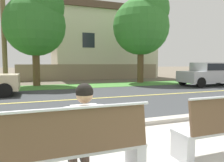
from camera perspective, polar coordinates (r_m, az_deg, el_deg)
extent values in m
plane|color=#665B4C|center=(10.43, -10.88, -3.58)|extent=(140.00, 140.00, 0.00)
cube|color=#ADA89E|center=(5.05, 0.22, -11.82)|extent=(44.00, 0.30, 0.11)
cube|color=#383A3D|center=(8.97, -9.26, -4.88)|extent=(52.00, 8.00, 0.01)
cube|color=#E0CC4C|center=(8.97, -9.26, -4.85)|extent=(48.00, 0.14, 0.01)
cube|color=#478438|center=(14.01, -13.40, -1.47)|extent=(48.00, 2.80, 0.02)
cube|color=silver|center=(3.18, 6.16, -18.89)|extent=(0.14, 0.40, 0.45)
cube|color=silver|center=(2.83, -11.98, -17.61)|extent=(2.03, 0.44, 0.05)
cube|color=brown|center=(2.55, -11.42, -13.31)|extent=(1.95, 0.12, 0.52)
cylinder|color=silver|center=(2.47, -11.49, -7.20)|extent=(2.03, 0.04, 0.04)
cube|color=silver|center=(3.59, 18.19, -16.28)|extent=(0.14, 0.40, 0.45)
cylinder|color=#47382D|center=(3.00, -9.77, -14.54)|extent=(0.15, 0.42, 0.15)
cylinder|color=#47382D|center=(3.04, -6.33, -14.26)|extent=(0.15, 0.42, 0.15)
cylinder|color=#47382D|center=(3.28, -10.35, -18.34)|extent=(0.12, 0.12, 0.43)
cylinder|color=#47382D|center=(3.31, -7.13, -18.05)|extent=(0.12, 0.12, 0.43)
cube|color=black|center=(3.46, -7.43, -20.31)|extent=(0.09, 0.24, 0.07)
cube|color=silver|center=(2.78, -7.22, -11.75)|extent=(0.34, 0.20, 0.52)
cylinder|color=silver|center=(2.75, -11.77, -11.54)|extent=(0.09, 0.09, 0.46)
cylinder|color=silver|center=(2.85, -3.03, -10.90)|extent=(0.09, 0.09, 0.46)
sphere|color=tan|center=(2.70, -7.36, -3.75)|extent=(0.21, 0.21, 0.21)
sphere|color=black|center=(2.70, -7.36, -2.91)|extent=(0.22, 0.22, 0.22)
cube|color=#B2B5BC|center=(15.80, 24.81, 1.14)|extent=(4.30, 1.76, 0.72)
cube|color=#B2B5BC|center=(15.78, 24.89, 3.39)|extent=(2.24, 1.58, 0.60)
cube|color=black|center=(15.78, 24.89, 3.46)|extent=(2.15, 1.62, 0.43)
cylinder|color=black|center=(17.56, 26.50, 0.42)|extent=(0.64, 0.18, 0.64)
cylinder|color=black|center=(14.11, 22.62, -0.39)|extent=(0.64, 0.18, 0.64)
cylinder|color=black|center=(15.37, 18.34, 0.13)|extent=(0.64, 0.18, 0.64)
cylinder|color=black|center=(10.37, -26.71, -2.27)|extent=(0.64, 0.18, 0.64)
cylinder|color=black|center=(12.03, -25.86, -1.33)|extent=(0.64, 0.18, 0.64)
cylinder|color=brown|center=(14.96, -19.54, 3.47)|extent=(0.46, 0.46, 2.46)
sphere|color=#2D6B28|center=(15.16, -19.83, 13.74)|extent=(3.94, 3.94, 3.94)
sphere|color=#2D6B28|center=(15.12, -17.99, 18.38)|extent=(2.75, 2.75, 2.75)
cylinder|color=brown|center=(16.64, 7.59, 4.15)|extent=(0.48, 0.48, 2.66)
sphere|color=#33752D|center=(16.87, 7.71, 14.13)|extent=(4.26, 4.26, 4.26)
sphere|color=#33752D|center=(17.10, 9.94, 18.34)|extent=(2.98, 2.98, 2.98)
cylinder|color=brown|center=(16.49, -26.91, 12.22)|extent=(0.32, 0.32, 7.56)
cube|color=gray|center=(19.54, -5.05, 2.41)|extent=(13.00, 0.36, 1.40)
cube|color=beige|center=(23.18, -2.80, 9.02)|extent=(9.99, 6.40, 6.44)
cube|color=brown|center=(23.71, -2.83, 17.54)|extent=(10.79, 6.91, 0.60)
cube|color=#232833|center=(19.50, -6.25, 10.76)|extent=(1.10, 0.06, 1.30)
cube|color=#232833|center=(21.06, 5.88, 10.31)|extent=(1.10, 0.06, 1.30)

